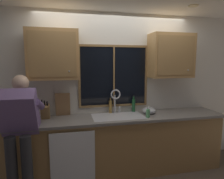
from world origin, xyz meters
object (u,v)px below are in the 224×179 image
at_px(knife_block, 45,112).
at_px(bottle_green_glass, 134,105).
at_px(person_standing, 20,126).
at_px(mixing_bowl, 149,111).
at_px(bottle_tall_clear, 110,106).
at_px(cutting_board, 63,104).
at_px(soap_dispenser, 148,113).

distance_m(knife_block, bottle_green_glass, 1.42).
relative_size(person_standing, knife_block, 4.95).
relative_size(mixing_bowl, bottle_tall_clear, 0.81).
height_order(cutting_board, bottle_green_glass, cutting_board).
bearing_deg(knife_block, bottle_green_glass, 5.04).
bearing_deg(knife_block, cutting_board, 23.95).
bearing_deg(bottle_tall_clear, knife_block, -172.93).
bearing_deg(cutting_board, person_standing, -133.18).
bearing_deg(mixing_bowl, bottle_tall_clear, 163.68).
xyz_separation_m(soap_dispenser, bottle_tall_clear, (-0.50, 0.38, 0.04)).
bearing_deg(cutting_board, bottle_tall_clear, 1.10).
bearing_deg(bottle_tall_clear, mixing_bowl, -16.32).
bearing_deg(bottle_green_glass, cutting_board, -179.31).
distance_m(cutting_board, bottle_tall_clear, 0.77).
height_order(mixing_bowl, soap_dispenser, soap_dispenser).
bearing_deg(soap_dispenser, cutting_board, 163.71).
xyz_separation_m(bottle_green_glass, bottle_tall_clear, (-0.40, 0.00, -0.00)).
height_order(knife_block, cutting_board, cutting_board).
height_order(person_standing, bottle_green_glass, person_standing).
height_order(knife_block, mixing_bowl, knife_block).
distance_m(cutting_board, bottle_green_glass, 1.17).
bearing_deg(soap_dispenser, bottle_tall_clear, 142.57).
height_order(person_standing, cutting_board, person_standing).
distance_m(mixing_bowl, bottle_green_glass, 0.28).
relative_size(person_standing, bottle_tall_clear, 5.94).
bearing_deg(knife_block, bottle_tall_clear, 7.07).
xyz_separation_m(knife_block, soap_dispenser, (1.51, -0.26, -0.04)).
relative_size(soap_dispenser, bottle_green_glass, 0.64).
distance_m(knife_block, mixing_bowl, 1.62).
xyz_separation_m(mixing_bowl, bottle_tall_clear, (-0.61, 0.18, 0.06)).
height_order(person_standing, knife_block, person_standing).
relative_size(mixing_bowl, bottle_green_glass, 0.79).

